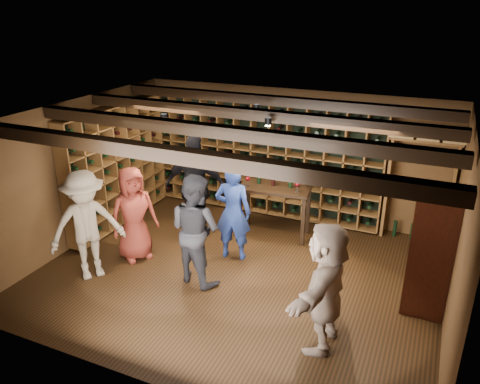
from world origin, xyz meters
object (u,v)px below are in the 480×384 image
at_px(man_grey_suit, 195,229).
at_px(guest_khaki, 87,225).
at_px(display_cabinet, 430,255).
at_px(guest_red_floral, 134,214).
at_px(tasting_table, 275,193).
at_px(guest_beige, 325,287).
at_px(man_blue_shirt, 233,212).
at_px(guest_woman_black, 196,187).

xyz_separation_m(man_grey_suit, guest_khaki, (-1.54, -0.57, 0.01)).
xyz_separation_m(display_cabinet, guest_khaki, (-4.77, -1.16, 0.01)).
relative_size(guest_red_floral, tasting_table, 1.20).
relative_size(display_cabinet, man_grey_suit, 1.02).
bearing_deg(guest_beige, guest_khaki, -89.52).
distance_m(man_blue_shirt, guest_khaki, 2.27).
bearing_deg(man_blue_shirt, guest_khaki, 28.73).
xyz_separation_m(man_blue_shirt, man_grey_suit, (-0.23, -0.85, 0.04)).
bearing_deg(display_cabinet, guest_beige, -131.17).
distance_m(guest_red_floral, tasting_table, 2.48).
bearing_deg(guest_woman_black, guest_beige, 134.16).
xyz_separation_m(display_cabinet, guest_red_floral, (-4.48, -0.40, -0.07)).
relative_size(man_grey_suit, tasting_table, 1.31).
distance_m(guest_woman_black, guest_beige, 3.41).
height_order(guest_red_floral, guest_beige, guest_beige).
distance_m(guest_khaki, guest_beige, 3.68).
bearing_deg(display_cabinet, tasting_table, 154.09).
bearing_deg(man_blue_shirt, guest_beige, 131.47).
height_order(guest_khaki, tasting_table, guest_khaki).
bearing_deg(man_blue_shirt, guest_woman_black, -34.77).
xyz_separation_m(man_blue_shirt, guest_red_floral, (-1.47, -0.66, -0.03)).
relative_size(display_cabinet, guest_red_floral, 1.11).
bearing_deg(tasting_table, man_grey_suit, -113.10).
relative_size(man_blue_shirt, guest_beige, 0.98).
height_order(guest_red_floral, guest_woman_black, guest_woman_black).
xyz_separation_m(display_cabinet, tasting_table, (-2.66, 1.29, -0.03)).
bearing_deg(guest_woman_black, man_grey_suit, 106.76).
height_order(man_blue_shirt, guest_red_floral, man_blue_shirt).
distance_m(man_grey_suit, tasting_table, 1.97).
xyz_separation_m(man_grey_suit, guest_red_floral, (-1.25, 0.19, -0.07)).
height_order(display_cabinet, tasting_table, display_cabinet).
relative_size(man_blue_shirt, tasting_table, 1.24).
distance_m(display_cabinet, guest_woman_black, 3.96).
relative_size(guest_woman_black, guest_khaki, 1.10).
relative_size(man_blue_shirt, man_grey_suit, 0.95).
height_order(guest_woman_black, tasting_table, guest_woman_black).
bearing_deg(guest_khaki, guest_beige, -55.09).
bearing_deg(guest_red_floral, man_blue_shirt, -33.23).
xyz_separation_m(guest_woman_black, guest_khaki, (-0.87, -1.83, -0.09)).
bearing_deg(tasting_table, guest_khaki, -136.99).
bearing_deg(tasting_table, display_cabinet, -32.15).
relative_size(man_grey_suit, guest_khaki, 0.99).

